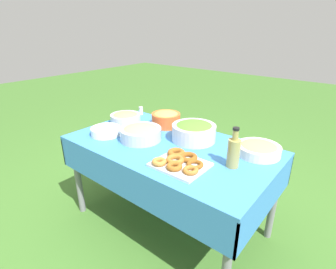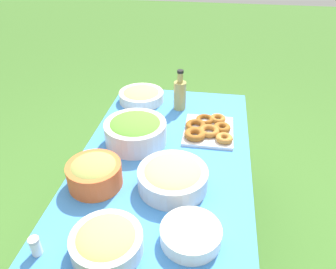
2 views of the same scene
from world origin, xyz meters
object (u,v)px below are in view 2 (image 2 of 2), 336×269
fruit_bowl (107,241)px  olive_bowl (94,172)px  salad_bowl (135,130)px  plate_stack (191,234)px  olive_oil_bottle (180,94)px  pasta_bowl (173,177)px  donut_platter (208,129)px  bread_bowl (141,95)px

fruit_bowl → olive_bowl: (0.32, 0.16, 0.02)m
fruit_bowl → salad_bowl: bearing=5.0°
salad_bowl → plate_stack: bearing=-149.3°
olive_oil_bottle → fruit_bowl: size_ratio=0.98×
pasta_bowl → donut_platter: bearing=-15.6°
salad_bowl → bread_bowl: 0.46m
olive_bowl → plate_stack: bearing=-118.0°
salad_bowl → bread_bowl: (0.46, 0.07, -0.03)m
olive_bowl → salad_bowl: bearing=-15.9°
salad_bowl → olive_bowl: size_ratio=1.35×
donut_platter → fruit_bowl: (-0.82, 0.31, 0.02)m
olive_bowl → pasta_bowl: bearing=-83.6°
olive_oil_bottle → olive_bowl: size_ratio=1.05×
salad_bowl → plate_stack: 0.67m
olive_oil_bottle → bread_bowl: olive_oil_bottle is taller
salad_bowl → olive_oil_bottle: size_ratio=1.28×
salad_bowl → olive_oil_bottle: olive_oil_bottle is taller
pasta_bowl → olive_bowl: bearing=96.4°
pasta_bowl → bread_bowl: size_ratio=1.08×
pasta_bowl → olive_oil_bottle: bearing=4.8°
plate_stack → bread_bowl: size_ratio=0.79×
donut_platter → plate_stack: plate_stack is taller
donut_platter → olive_oil_bottle: size_ratio=1.28×
fruit_bowl → olive_oil_bottle: bearing=-6.4°
pasta_bowl → fruit_bowl: (-0.36, 0.18, -0.01)m
pasta_bowl → plate_stack: pasta_bowl is taller
plate_stack → olive_bowl: olive_bowl is taller
donut_platter → fruit_bowl: size_ratio=1.24×
bread_bowl → fruit_bowl: 1.13m
pasta_bowl → salad_bowl: bearing=37.8°
pasta_bowl → olive_oil_bottle: size_ratio=1.22×
donut_platter → olive_bowl: 0.68m
pasta_bowl → bread_bowl: 0.82m
pasta_bowl → fruit_bowl: size_ratio=1.19×
plate_stack → donut_platter: bearing=-1.7°
plate_stack → olive_bowl: (0.23, 0.44, 0.04)m
plate_stack → olive_oil_bottle: olive_oil_bottle is taller
salad_bowl → fruit_bowl: salad_bowl is taller
olive_oil_bottle → bread_bowl: 0.27m
plate_stack → olive_bowl: bearing=62.0°
pasta_bowl → bread_bowl: (0.76, 0.31, -0.02)m
plate_stack → fruit_bowl: 0.30m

